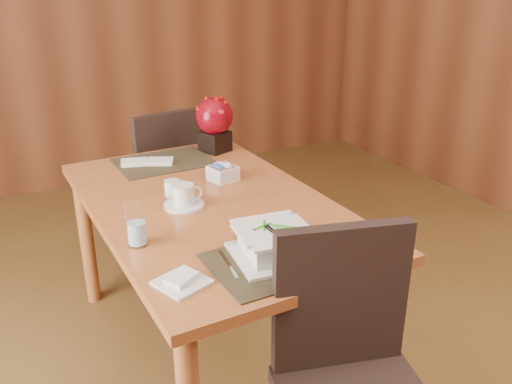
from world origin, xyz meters
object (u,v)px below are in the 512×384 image
bread_plate (182,282)px  far_chair (162,175)px  sugar_caddy (223,173)px  dining_table (211,223)px  soup_setting (273,244)px  water_glass (136,224)px  creamer_jug (172,188)px  berry_decor (214,121)px  near_chair (351,368)px  coffee_cup (184,197)px

bread_plate → far_chair: far_chair is taller
sugar_caddy → bread_plate: 0.87m
far_chair → dining_table: bearing=74.4°
soup_setting → water_glass: 0.48m
soup_setting → far_chair: size_ratio=0.32×
creamer_jug → bread_plate: 0.71m
soup_setting → creamer_jug: (-0.10, 0.67, -0.02)m
bread_plate → berry_decor: bearing=60.7°
soup_setting → bread_plate: soup_setting is taller
creamer_jug → near_chair: size_ratio=0.09×
sugar_caddy → near_chair: near_chair is taller
creamer_jug → near_chair: bearing=-86.3°
soup_setting → near_chair: near_chair is taller
soup_setting → sugar_caddy: (0.16, 0.71, -0.02)m
dining_table → near_chair: 0.89m
coffee_cup → far_chair: far_chair is taller
berry_decor → dining_table: bearing=-116.7°
coffee_cup → berry_decor: berry_decor is taller
water_glass → bread_plate: bearing=-82.4°
berry_decor → bread_plate: bearing=-119.3°
water_glass → creamer_jug: (0.26, 0.36, -0.05)m
dining_table → bread_plate: bearing=-122.1°
dining_table → soup_setting: 0.54m
water_glass → bread_plate: size_ratio=1.12×
dining_table → far_chair: size_ratio=1.65×
far_chair → berry_decor: bearing=105.2°
creamer_jug → sugar_caddy: size_ratio=0.79×
dining_table → water_glass: 0.46m
dining_table → soup_setting: soup_setting is taller
creamer_jug → near_chair: near_chair is taller
dining_table → far_chair: far_chair is taller
water_glass → dining_table: bearing=30.4°
dining_table → sugar_caddy: (0.15, 0.19, 0.13)m
soup_setting → dining_table: bearing=97.6°
sugar_caddy → near_chair: 1.11m
dining_table → creamer_jug: bearing=125.5°
soup_setting → water_glass: bearing=148.5°
soup_setting → near_chair: (0.06, -0.36, -0.27)m
dining_table → soup_setting: bearing=-90.6°
coffee_cup → bread_plate: 0.58m
bread_plate → near_chair: near_chair is taller
water_glass → near_chair: near_chair is taller
dining_table → far_chair: (0.13, 0.99, -0.14)m
dining_table → creamer_jug: creamer_jug is taller
creamer_jug → water_glass: bearing=-131.2°
soup_setting → bread_plate: size_ratio=2.07×
water_glass → far_chair: far_chair is taller
creamer_jug → far_chair: bearing=69.4°
bread_plate → far_chair: (0.46, 1.51, -0.24)m
dining_table → coffee_cup: 0.17m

